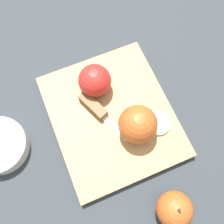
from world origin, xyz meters
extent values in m
plane|color=#282D33|center=(0.00, 0.00, 0.00)|extent=(4.00, 4.00, 0.00)
cube|color=#A37A4C|center=(0.00, 0.00, 0.01)|extent=(0.36, 0.32, 0.02)
sphere|color=red|center=(-0.08, 0.00, 0.06)|extent=(0.08, 0.08, 0.08)
cylinder|color=beige|center=(-0.08, -0.01, 0.06)|extent=(0.07, 0.02, 0.07)
sphere|color=#AD4C1E|center=(0.06, 0.03, 0.06)|extent=(0.09, 0.09, 0.09)
cylinder|color=beige|center=(0.07, 0.02, 0.06)|extent=(0.07, 0.05, 0.08)
cube|color=silver|center=(0.03, -0.01, 0.02)|extent=(0.08, 0.03, 0.00)
cube|color=brown|center=(-0.04, -0.03, 0.03)|extent=(0.08, 0.04, 0.02)
cylinder|color=beige|center=(0.07, 0.08, 0.02)|extent=(0.06, 0.06, 0.01)
sphere|color=#AD4C1E|center=(0.25, 0.01, 0.04)|extent=(0.08, 0.08, 0.08)
cylinder|color=#4C3319|center=(0.25, 0.01, 0.08)|extent=(0.00, 0.01, 0.01)
cylinder|color=silver|center=(-0.06, -0.26, 0.02)|extent=(0.13, 0.13, 0.04)
camera|label=1|loc=(0.18, -0.10, 0.61)|focal=42.00mm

